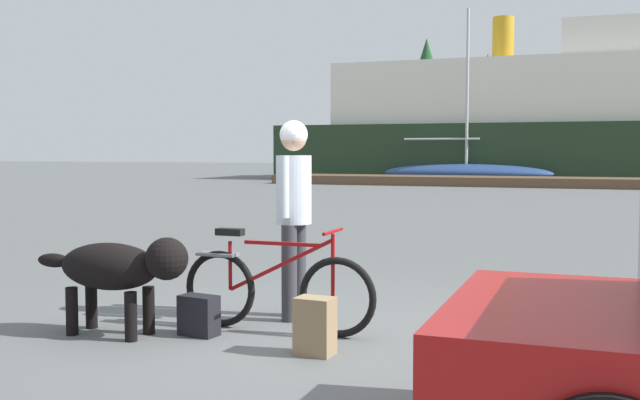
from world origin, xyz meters
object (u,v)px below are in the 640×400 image
Objects in this scene: person_cyclist at (294,198)px; sailboat_moored at (466,173)px; bicycle at (275,289)px; handbag_pannier at (199,315)px; backpack at (315,326)px; ferry_boat at (577,123)px; dog at (119,268)px.

sailboat_moored is at bearing 96.27° from person_cyclist.
bicycle is 5.22× the size of handbag_pannier.
sailboat_moored is (-3.83, 30.43, 0.27)m from backpack.
sailboat_moored is at bearing 97.18° from backpack.
bicycle is 0.89m from person_cyclist.
sailboat_moored is (-3.27, 29.89, 0.12)m from bicycle.
handbag_pannier is at bearing -93.56° from ferry_boat.
bicycle is 4.02× the size of backpack.
dog is at bearing -159.63° from handbag_pannier.
dog is at bearing -136.23° from person_cyclist.
handbag_pannier is 0.04× the size of sailboat_moored.
dog is 0.18× the size of sailboat_moored.
bicycle is at bearing 26.11° from dog.
person_cyclist reaches higher than handbag_pannier.
backpack is 34.78m from ferry_boat.
bicycle is 30.07m from sailboat_moored.
backpack is at bearing 0.79° from dog.
person_cyclist is (-0.04, 0.51, 0.73)m from bicycle.
person_cyclist is at bearing 94.21° from bicycle.
backpack is 1.30× the size of handbag_pannier.
sailboat_moored reaches higher than handbag_pannier.
dog is at bearing -86.04° from sailboat_moored.
person_cyclist is 0.22× the size of sailboat_moored.
ferry_boat is (1.04, 34.66, 2.74)m from backpack.
handbag_pannier is (0.62, 0.23, -0.40)m from dog.
dog is 30.53m from sailboat_moored.
person_cyclist is 1.50m from backpack.
backpack is (1.72, 0.02, -0.35)m from dog.
ferry_boat is (2.14, 34.45, 2.79)m from handbag_pannier.
bicycle is 1.30m from dog.
dog is 0.05× the size of ferry_boat.
person_cyclist is 4.15× the size of backpack.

